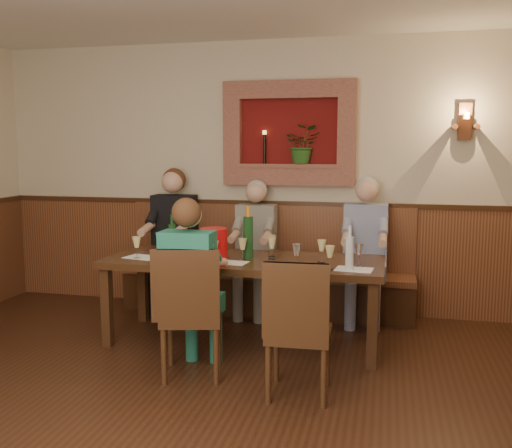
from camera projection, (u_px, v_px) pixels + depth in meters
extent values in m
plane|color=black|center=(165.00, 448.00, 3.27)|extent=(6.00, 6.00, 0.00)
cube|color=beige|center=(270.00, 177.00, 5.97)|extent=(6.00, 0.04, 2.80)
cube|color=#4F2A16|center=(270.00, 257.00, 6.07)|extent=(6.00, 0.04, 1.10)
cube|color=#381E0F|center=(270.00, 203.00, 5.99)|extent=(6.02, 0.06, 0.05)
cube|color=#600F0D|center=(289.00, 133.00, 5.85)|extent=(1.00, 0.02, 0.70)
cube|color=#975D4D|center=(289.00, 89.00, 5.75)|extent=(1.36, 0.12, 0.18)
cube|color=#975D4D|center=(288.00, 176.00, 5.87)|extent=(1.36, 0.12, 0.18)
cube|color=#975D4D|center=(233.00, 134.00, 5.94)|extent=(0.18, 0.12, 0.70)
cube|color=#975D4D|center=(347.00, 133.00, 5.68)|extent=(0.18, 0.12, 0.70)
cube|color=#975D4D|center=(288.00, 166.00, 5.86)|extent=(1.00, 0.14, 0.04)
imported|color=#27521C|center=(303.00, 145.00, 5.79)|extent=(0.35, 0.30, 0.39)
cylinder|color=black|center=(264.00, 149.00, 5.89)|extent=(0.03, 0.03, 0.30)
cylinder|color=#FFBF59|center=(265.00, 132.00, 5.87)|extent=(0.04, 0.04, 0.04)
cube|color=#4F2A16|center=(465.00, 122.00, 5.43)|extent=(0.12, 0.08, 0.35)
cylinder|color=#4F2A16|center=(454.00, 127.00, 5.39)|extent=(0.05, 0.18, 0.05)
cylinder|color=#4F2A16|center=(477.00, 127.00, 5.35)|extent=(0.05, 0.18, 0.05)
cylinder|color=#FFBF59|center=(467.00, 116.00, 5.30)|extent=(0.06, 0.06, 0.06)
cube|color=black|center=(244.00, 262.00, 4.96)|extent=(2.40, 0.90, 0.06)
cube|color=black|center=(107.00, 307.00, 4.90)|extent=(0.08, 0.08, 0.69)
cube|color=black|center=(372.00, 325.00, 4.40)|extent=(0.08, 0.08, 0.69)
cube|color=black|center=(143.00, 287.00, 5.61)|extent=(0.08, 0.08, 0.69)
cube|color=black|center=(375.00, 300.00, 5.11)|extent=(0.08, 0.08, 0.69)
cube|color=#381E0F|center=(265.00, 294.00, 5.90)|extent=(3.00, 0.40, 0.40)
cube|color=#4F2A16|center=(265.00, 273.00, 5.87)|extent=(3.00, 0.45, 0.06)
cube|color=#4F2A16|center=(269.00, 236.00, 6.01)|extent=(3.00, 0.06, 0.66)
cube|color=black|center=(192.00, 348.00, 4.30)|extent=(0.51, 0.51, 0.42)
cube|color=black|center=(192.00, 317.00, 4.27)|extent=(0.53, 0.53, 0.05)
cube|color=black|center=(189.00, 286.00, 4.03)|extent=(0.44, 0.15, 0.53)
cube|color=black|center=(299.00, 366.00, 3.95)|extent=(0.43, 0.43, 0.41)
cube|color=black|center=(299.00, 334.00, 3.92)|extent=(0.45, 0.45, 0.05)
cube|color=black|center=(296.00, 302.00, 3.69)|extent=(0.43, 0.06, 0.51)
cube|color=black|center=(170.00, 290.00, 5.97)|extent=(0.45, 0.47, 0.45)
cube|color=black|center=(175.00, 223.00, 6.05)|extent=(0.45, 0.24, 0.59)
sphere|color=#D8A384|center=(172.00, 182.00, 5.95)|extent=(0.22, 0.22, 0.22)
sphere|color=#4C2D19|center=(174.00, 180.00, 6.00)|extent=(0.25, 0.25, 0.25)
cube|color=#625E59|center=(253.00, 295.00, 5.78)|extent=(0.40, 0.42, 0.45)
cube|color=#625E59|center=(256.00, 230.00, 5.86)|extent=(0.40, 0.21, 0.53)
sphere|color=#D8A384|center=(256.00, 193.00, 5.77)|extent=(0.20, 0.20, 0.20)
sphere|color=#B2B2B2|center=(257.00, 190.00, 5.81)|extent=(0.22, 0.22, 0.22)
cube|color=navy|center=(363.00, 301.00, 5.53)|extent=(0.42, 0.44, 0.45)
cube|color=navy|center=(366.00, 232.00, 5.61)|extent=(0.42, 0.22, 0.55)
sphere|color=#D8A384|center=(366.00, 191.00, 5.51)|extent=(0.21, 0.21, 0.21)
sphere|color=#B2B2B2|center=(367.00, 188.00, 5.56)|extent=(0.23, 0.23, 0.23)
cube|color=#1C6162|center=(196.00, 342.00, 4.38)|extent=(0.39, 0.41, 0.45)
cube|color=#1C6162|center=(188.00, 266.00, 4.14)|extent=(0.39, 0.20, 0.51)
sphere|color=#D8A384|center=(189.00, 214.00, 4.13)|extent=(0.19, 0.19, 0.19)
sphere|color=#4C2D19|center=(186.00, 212.00, 4.08)|extent=(0.21, 0.21, 0.21)
cylinder|color=red|center=(214.00, 244.00, 4.89)|extent=(0.24, 0.24, 0.27)
cylinder|color=#19471E|center=(248.00, 237.00, 4.94)|extent=(0.11, 0.11, 0.37)
cylinder|color=orange|center=(248.00, 211.00, 4.91)|extent=(0.05, 0.05, 0.09)
cylinder|color=#19471E|center=(172.00, 239.00, 5.19)|extent=(0.07, 0.07, 0.27)
cylinder|color=#19471E|center=(172.00, 219.00, 5.17)|extent=(0.03, 0.03, 0.09)
cylinder|color=silver|center=(350.00, 254.00, 4.48)|extent=(0.08, 0.08, 0.26)
cylinder|color=silver|center=(350.00, 231.00, 4.45)|extent=(0.03, 0.03, 0.09)
cube|color=white|center=(142.00, 257.00, 5.01)|extent=(0.33, 0.27, 0.00)
cube|color=white|center=(232.00, 263.00, 4.77)|extent=(0.28, 0.22, 0.00)
cube|color=white|center=(354.00, 269.00, 4.51)|extent=(0.31, 0.24, 0.00)
cube|color=white|center=(188.00, 263.00, 4.77)|extent=(0.34, 0.30, 0.00)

